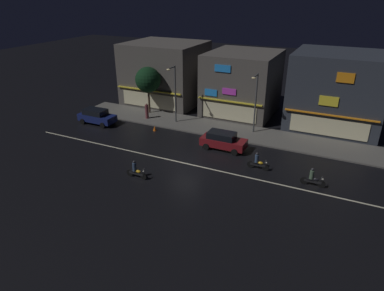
# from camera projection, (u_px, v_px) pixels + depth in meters

# --- Properties ---
(ground_plane) EXTENTS (140.00, 140.00, 0.00)m
(ground_plane) POSITION_uv_depth(u_px,v_px,m) (185.00, 163.00, 30.12)
(ground_plane) COLOR black
(lane_divider_stripe) EXTENTS (33.58, 0.16, 0.01)m
(lane_divider_stripe) POSITION_uv_depth(u_px,v_px,m) (185.00, 163.00, 30.12)
(lane_divider_stripe) COLOR beige
(lane_divider_stripe) RESTS_ON ground
(sidewalk_far) EXTENTS (35.34, 4.57, 0.14)m
(sidewalk_far) POSITION_uv_depth(u_px,v_px,m) (221.00, 129.00, 37.26)
(sidewalk_far) COLOR #5B5954
(sidewalk_far) RESTS_ON ground
(storefront_left_block) EXTENTS (9.52, 8.83, 7.79)m
(storefront_left_block) POSITION_uv_depth(u_px,v_px,m) (166.00, 73.00, 45.26)
(storefront_left_block) COLOR #56514C
(storefront_left_block) RESTS_ON ground
(storefront_center_block) EXTENTS (7.88, 8.95, 7.32)m
(storefront_center_block) POSITION_uv_depth(u_px,v_px,m) (242.00, 83.00, 41.24)
(storefront_center_block) COLOR #56514C
(storefront_center_block) RESTS_ON ground
(storefront_right_block) EXTENTS (9.37, 8.59, 8.07)m
(storefront_right_block) POSITION_uv_depth(u_px,v_px,m) (336.00, 91.00, 36.76)
(storefront_right_block) COLOR #2D333D
(storefront_right_block) RESTS_ON ground
(streetlamp_west) EXTENTS (0.44, 1.64, 6.39)m
(streetlamp_west) POSITION_uv_depth(u_px,v_px,m) (174.00, 89.00, 37.48)
(streetlamp_west) COLOR #47494C
(streetlamp_west) RESTS_ON sidewalk_far
(streetlamp_mid) EXTENTS (0.44, 1.64, 6.25)m
(streetlamp_mid) POSITION_uv_depth(u_px,v_px,m) (255.00, 98.00, 34.68)
(streetlamp_mid) COLOR #47494C
(streetlamp_mid) RESTS_ON sidewalk_far
(pedestrian_on_sidewalk) EXTENTS (0.39, 0.39, 1.84)m
(pedestrian_on_sidewalk) POSITION_uv_depth(u_px,v_px,m) (147.00, 111.00, 39.91)
(pedestrian_on_sidewalk) COLOR brown
(pedestrian_on_sidewalk) RESTS_ON sidewalk_far
(street_tree) EXTENTS (3.03, 3.03, 5.59)m
(street_tree) POSITION_uv_depth(u_px,v_px,m) (148.00, 80.00, 40.46)
(street_tree) COLOR #473323
(street_tree) RESTS_ON sidewalk_far
(parked_car_near_kerb) EXTENTS (4.30, 1.98, 1.67)m
(parked_car_near_kerb) POSITION_uv_depth(u_px,v_px,m) (97.00, 116.00, 38.74)
(parked_car_near_kerb) COLOR navy
(parked_car_near_kerb) RESTS_ON ground
(parked_car_trailing) EXTENTS (4.30, 1.98, 1.67)m
(parked_car_trailing) POSITION_uv_depth(u_px,v_px,m) (223.00, 140.00, 32.54)
(parked_car_trailing) COLOR maroon
(parked_car_trailing) RESTS_ON ground
(motorcycle_lead) EXTENTS (1.90, 0.60, 1.52)m
(motorcycle_lead) POSITION_uv_depth(u_px,v_px,m) (312.00, 179.00, 26.47)
(motorcycle_lead) COLOR black
(motorcycle_lead) RESTS_ON ground
(motorcycle_following) EXTENTS (1.90, 0.60, 1.52)m
(motorcycle_following) POSITION_uv_depth(u_px,v_px,m) (258.00, 162.00, 28.95)
(motorcycle_following) COLOR black
(motorcycle_following) RESTS_ON ground
(motorcycle_opposite_lane) EXTENTS (1.90, 0.60, 1.52)m
(motorcycle_opposite_lane) POSITION_uv_depth(u_px,v_px,m) (136.00, 171.00, 27.60)
(motorcycle_opposite_lane) COLOR black
(motorcycle_opposite_lane) RESTS_ON ground
(traffic_cone) EXTENTS (0.36, 0.36, 0.55)m
(traffic_cone) POSITION_uv_depth(u_px,v_px,m) (155.00, 128.00, 36.95)
(traffic_cone) COLOR orange
(traffic_cone) RESTS_ON ground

